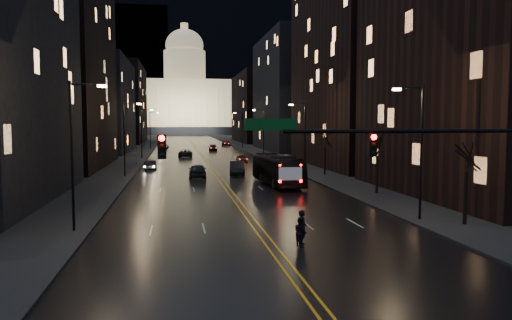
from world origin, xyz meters
name	(u,v)px	position (x,y,z in m)	size (l,w,h in m)	color
ground	(293,275)	(0.00, 0.00, 0.00)	(900.00, 900.00, 0.00)	black
road	(193,144)	(0.00, 130.00, 0.01)	(20.00, 320.00, 0.02)	black
sidewalk_left	(145,144)	(-14.00, 130.00, 0.08)	(8.00, 320.00, 0.16)	black
sidewalk_right	(239,143)	(14.00, 130.00, 0.08)	(8.00, 320.00, 0.16)	black
center_line	(193,144)	(0.00, 130.00, 0.03)	(0.62, 320.00, 0.01)	orange
building_left_mid	(60,69)	(-21.00, 54.00, 14.00)	(12.00, 30.00, 28.00)	black
building_left_far	(101,106)	(-21.00, 92.00, 10.00)	(12.00, 34.00, 20.00)	black
building_left_dist	(124,104)	(-21.00, 140.00, 12.00)	(12.00, 40.00, 24.00)	black
building_right_near	(475,60)	(21.00, 20.00, 12.00)	(12.00, 26.00, 24.00)	black
building_right_tall	(355,37)	(21.00, 50.00, 19.00)	(12.00, 30.00, 38.00)	black
building_right_mid	(290,94)	(21.00, 92.00, 13.00)	(12.00, 34.00, 26.00)	black
building_right_dist	(257,108)	(21.00, 140.00, 11.00)	(12.00, 40.00, 22.00)	black
mountain_ridge	(232,48)	(40.00, 380.00, 65.00)	(520.00, 60.00, 130.00)	black
capitol	(185,102)	(0.00, 250.00, 17.15)	(90.00, 50.00, 58.50)	black
traffic_signal	(424,156)	(5.91, 0.00, 5.10)	(17.29, 0.45, 7.00)	black
streetlamp_right_near	(419,145)	(10.81, 10.00, 5.08)	(2.13, 0.25, 9.00)	black
streetlamp_left_near	(75,148)	(-10.81, 10.00, 5.08)	(2.13, 0.25, 9.00)	black
streetlamp_right_mid	(304,134)	(10.81, 40.00, 5.08)	(2.13, 0.25, 9.00)	black
streetlamp_left_mid	(126,135)	(-10.81, 40.00, 5.08)	(2.13, 0.25, 9.00)	black
streetlamp_right_far	(263,130)	(10.81, 70.00, 5.08)	(2.13, 0.25, 9.00)	black
streetlamp_left_far	(143,130)	(-10.81, 70.00, 5.08)	(2.13, 0.25, 9.00)	black
streetlamp_right_dist	(241,128)	(10.81, 100.00, 5.08)	(2.13, 0.25, 9.00)	black
streetlamp_left_dist	(151,128)	(-10.81, 100.00, 5.08)	(2.13, 0.25, 9.00)	black
tree_right_near	(467,155)	(13.00, 8.00, 4.53)	(2.40, 2.40, 6.65)	black
tree_right_mid	(377,145)	(13.00, 22.00, 4.53)	(2.40, 2.40, 6.65)	black
tree_right_far	(325,139)	(13.00, 38.00, 4.53)	(2.40, 2.40, 6.65)	black
bus	(277,170)	(5.49, 30.22, 1.59)	(2.68, 11.45, 3.19)	black
oncoming_car_a	(197,171)	(-2.50, 38.11, 0.85)	(2.00, 4.98, 1.70)	black
oncoming_car_b	(150,165)	(-8.50, 48.27, 0.69)	(1.46, 4.18, 1.38)	black
oncoming_car_c	(185,153)	(-3.25, 72.98, 0.74)	(2.46, 5.33, 1.48)	black
oncoming_car_d	(164,146)	(-7.91, 101.07, 0.72)	(2.01, 4.94, 1.43)	black
receding_car_a	(237,168)	(2.50, 40.53, 0.86)	(1.82, 5.21, 1.72)	black
receding_car_b	(242,159)	(5.36, 58.20, 0.69)	(1.63, 4.04, 1.38)	black
receding_car_c	(213,148)	(3.29, 92.41, 0.68)	(1.90, 4.68, 1.36)	black
receding_car_d	(226,143)	(8.50, 115.13, 0.69)	(2.28, 4.94, 1.37)	black
pedestrian_a	(303,228)	(1.70, 5.00, 0.95)	(0.69, 0.45, 1.90)	black
pedestrian_b	(300,232)	(1.52, 4.72, 0.79)	(0.77, 0.42, 1.57)	black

